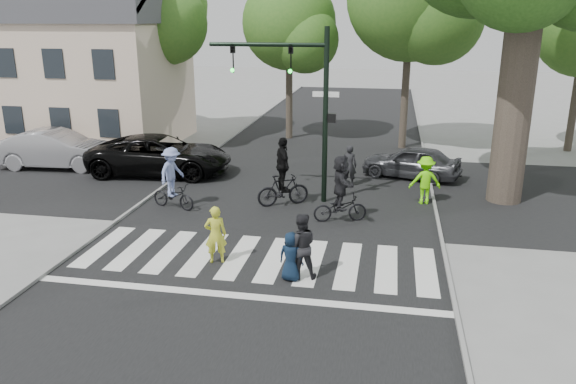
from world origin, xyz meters
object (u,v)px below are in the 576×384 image
cyclist_mid (283,178)px  pedestrian_adult (301,246)px  cyclist_right (340,192)px  car_suv (160,155)px  car_grey (411,162)px  pedestrian_woman (216,235)px  pedestrian_child (291,256)px  traffic_signal (301,91)px  car_silver (56,149)px  cyclist_left (173,182)px

cyclist_mid → pedestrian_adult: bearing=-74.6°
cyclist_right → car_suv: cyclist_right is taller
car_suv → car_grey: 10.33m
pedestrian_woman → cyclist_right: 4.78m
pedestrian_child → pedestrian_adult: 0.36m
traffic_signal → car_suv: 7.42m
cyclist_right → cyclist_mid: bearing=149.6°
traffic_signal → car_grey: 6.34m
pedestrian_woman → car_grey: (5.29, 9.42, -0.12)m
traffic_signal → car_silver: (-11.10, 2.55, -3.07)m
cyclist_right → car_grey: 6.13m
car_silver → car_suv: bearing=-95.6°
cyclist_mid → cyclist_right: 2.43m
pedestrian_child → car_silver: (-11.90, 8.89, 0.20)m
cyclist_mid → pedestrian_woman: bearing=-99.5°
cyclist_left → cyclist_mid: 3.76m
pedestrian_woman → car_silver: bearing=-59.4°
cyclist_left → cyclist_mid: size_ratio=0.89×
traffic_signal → cyclist_right: (1.60, -1.90, -2.93)m
pedestrian_adult → car_suv: bearing=-63.9°
pedestrian_adult → car_silver: 14.92m
cyclist_right → traffic_signal: bearing=130.1°
pedestrian_adult → car_suv: size_ratio=0.29×
pedestrian_woman → cyclist_mid: bearing=-118.8°
cyclist_right → car_suv: size_ratio=0.37×
cyclist_right → cyclist_left: bearing=177.6°
cyclist_right → pedestrian_child: bearing=-100.2°
traffic_signal → pedestrian_woman: (-1.34, -5.66, -3.11)m
pedestrian_adult → cyclist_mid: size_ratio=0.71×
traffic_signal → pedestrian_child: 7.17m
pedestrian_child → car_suv: bearing=-41.0°
traffic_signal → car_silver: 11.80m
pedestrian_adult → car_grey: (2.93, 9.91, -0.18)m
pedestrian_child → cyclist_right: bearing=-90.1°
traffic_signal → pedestrian_woman: size_ratio=3.79×
car_grey → cyclist_mid: bearing=-28.6°
pedestrian_woman → car_grey: size_ratio=0.40×
car_silver → car_grey: (15.05, 1.21, -0.16)m
pedestrian_child → car_grey: car_grey is taller
pedestrian_woman → cyclist_left: 4.88m
cyclist_left → cyclist_mid: (3.62, 0.99, 0.06)m
cyclist_mid → car_grey: size_ratio=0.61×
car_silver → pedestrian_adult: bearing=-129.8°
cyclist_left → cyclist_right: 5.73m
pedestrian_woman → pedestrian_adult: bearing=149.0°
cyclist_left → car_suv: 4.63m
pedestrian_woman → pedestrian_adult: pedestrian_adult is taller
pedestrian_adult → car_suv: (-7.31, 8.58, -0.04)m
pedestrian_woman → cyclist_left: bearing=-74.5°
cyclist_mid → car_silver: (-10.60, 3.22, -0.16)m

